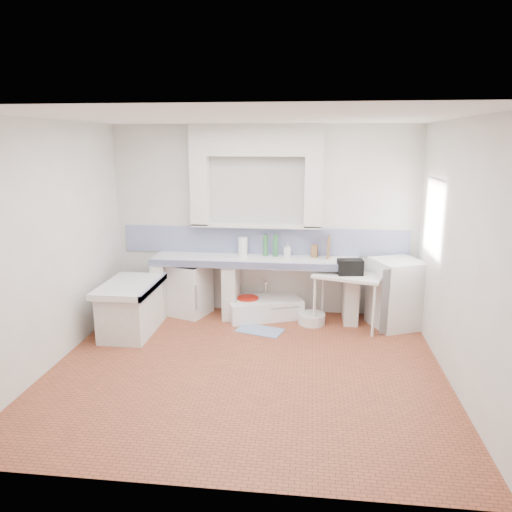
# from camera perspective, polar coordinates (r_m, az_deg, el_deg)

# --- Properties ---
(floor) EXTENTS (4.50, 4.50, 0.00)m
(floor) POSITION_cam_1_polar(r_m,az_deg,el_deg) (5.74, -1.17, -13.10)
(floor) COLOR #9E4C2F
(floor) RESTS_ON ground
(ceiling) EXTENTS (4.50, 4.50, 0.00)m
(ceiling) POSITION_cam_1_polar(r_m,az_deg,el_deg) (5.14, -1.33, 16.05)
(ceiling) COLOR white
(ceiling) RESTS_ON ground
(wall_back) EXTENTS (4.50, 0.00, 4.50)m
(wall_back) POSITION_cam_1_polar(r_m,az_deg,el_deg) (7.22, 0.91, 4.16)
(wall_back) COLOR silver
(wall_back) RESTS_ON ground
(wall_front) EXTENTS (4.50, 0.00, 4.50)m
(wall_front) POSITION_cam_1_polar(r_m,az_deg,el_deg) (3.38, -5.88, -6.87)
(wall_front) COLOR silver
(wall_front) RESTS_ON ground
(wall_left) EXTENTS (0.00, 4.50, 4.50)m
(wall_left) POSITION_cam_1_polar(r_m,az_deg,el_deg) (6.00, -23.07, 1.15)
(wall_left) COLOR silver
(wall_left) RESTS_ON ground
(wall_right) EXTENTS (0.00, 4.50, 4.50)m
(wall_right) POSITION_cam_1_polar(r_m,az_deg,el_deg) (5.45, 22.92, -0.00)
(wall_right) COLOR silver
(wall_right) RESTS_ON ground
(alcove_mass) EXTENTS (1.90, 0.25, 0.45)m
(alcove_mass) POSITION_cam_1_polar(r_m,az_deg,el_deg) (7.01, 0.01, 13.53)
(alcove_mass) COLOR silver
(alcove_mass) RESTS_ON ground
(window_frame) EXTENTS (0.35, 0.86, 1.06)m
(window_frame) POSITION_cam_1_polar(r_m,az_deg,el_deg) (6.59, 21.71, 4.07)
(window_frame) COLOR #391F12
(window_frame) RESTS_ON ground
(lace_valance) EXTENTS (0.01, 0.84, 0.24)m
(lace_valance) POSITION_cam_1_polar(r_m,az_deg,el_deg) (6.51, 20.76, 7.42)
(lace_valance) COLOR white
(lace_valance) RESTS_ON ground
(counter_slab) EXTENTS (3.00, 0.60, 0.08)m
(counter_slab) POSITION_cam_1_polar(r_m,az_deg,el_deg) (7.05, -0.16, -0.56)
(counter_slab) COLOR white
(counter_slab) RESTS_ON ground
(counter_lip) EXTENTS (3.00, 0.04, 0.10)m
(counter_lip) POSITION_cam_1_polar(r_m,az_deg,el_deg) (6.78, -0.43, -1.13)
(counter_lip) COLOR navy
(counter_lip) RESTS_ON ground
(counter_pier_left) EXTENTS (0.20, 0.55, 0.82)m
(counter_pier_left) POSITION_cam_1_polar(r_m,az_deg,el_deg) (7.46, -10.92, -3.60)
(counter_pier_left) COLOR silver
(counter_pier_left) RESTS_ON ground
(counter_pier_mid) EXTENTS (0.20, 0.55, 0.82)m
(counter_pier_mid) POSITION_cam_1_polar(r_m,az_deg,el_deg) (7.22, -2.92, -3.95)
(counter_pier_mid) COLOR silver
(counter_pier_mid) RESTS_ON ground
(counter_pier_right) EXTENTS (0.20, 0.55, 0.82)m
(counter_pier_right) POSITION_cam_1_polar(r_m,az_deg,el_deg) (7.15, 11.09, -4.36)
(counter_pier_right) COLOR silver
(counter_pier_right) RESTS_ON ground
(peninsula_top) EXTENTS (0.70, 1.10, 0.08)m
(peninsula_top) POSITION_cam_1_polar(r_m,az_deg,el_deg) (6.73, -14.66, -3.46)
(peninsula_top) COLOR white
(peninsula_top) RESTS_ON ground
(peninsula_base) EXTENTS (0.60, 1.00, 0.62)m
(peninsula_base) POSITION_cam_1_polar(r_m,az_deg,el_deg) (6.84, -14.49, -6.26)
(peninsula_base) COLOR silver
(peninsula_base) RESTS_ON ground
(peninsula_lip) EXTENTS (0.04, 1.10, 0.10)m
(peninsula_lip) POSITION_cam_1_polar(r_m,az_deg,el_deg) (6.62, -11.99, -3.59)
(peninsula_lip) COLOR navy
(peninsula_lip) RESTS_ON ground
(backsplash) EXTENTS (4.27, 0.03, 0.40)m
(backsplash) POSITION_cam_1_polar(r_m,az_deg,el_deg) (7.26, 0.89, 1.80)
(backsplash) COLOR navy
(backsplash) RESTS_ON ground
(stove) EXTENTS (0.70, 0.69, 0.78)m
(stove) POSITION_cam_1_polar(r_m,az_deg,el_deg) (7.37, -7.93, -3.86)
(stove) COLOR white
(stove) RESTS_ON ground
(sink) EXTENTS (1.21, 0.92, 0.26)m
(sink) POSITION_cam_1_polar(r_m,az_deg,el_deg) (7.25, 0.95, -6.20)
(sink) COLOR white
(sink) RESTS_ON ground
(side_table) EXTENTS (1.03, 0.76, 0.04)m
(side_table) POSITION_cam_1_polar(r_m,az_deg,el_deg) (6.91, 10.67, -5.21)
(side_table) COLOR white
(side_table) RESTS_ON ground
(fridge) EXTENTS (0.82, 0.82, 0.96)m
(fridge) POSITION_cam_1_polar(r_m,az_deg,el_deg) (7.07, 16.23, -4.26)
(fridge) COLOR white
(fridge) RESTS_ON ground
(bucket_red) EXTENTS (0.36, 0.36, 0.30)m
(bucket_red) POSITION_cam_1_polar(r_m,az_deg,el_deg) (7.23, -0.98, -6.05)
(bucket_red) COLOR red
(bucket_red) RESTS_ON ground
(bucket_orange) EXTENTS (0.29, 0.29, 0.25)m
(bucket_orange) POSITION_cam_1_polar(r_m,az_deg,el_deg) (7.20, 1.57, -6.35)
(bucket_orange) COLOR #D46008
(bucket_orange) RESTS_ON ground
(bucket_blue) EXTENTS (0.30, 0.30, 0.27)m
(bucket_blue) POSITION_cam_1_polar(r_m,az_deg,el_deg) (7.21, 4.07, -6.29)
(bucket_blue) COLOR blue
(bucket_blue) RESTS_ON ground
(basin_white) EXTENTS (0.49, 0.49, 0.15)m
(basin_white) POSITION_cam_1_polar(r_m,az_deg,el_deg) (7.05, 6.57, -7.34)
(basin_white) COLOR white
(basin_white) RESTS_ON ground
(water_bottle_a) EXTENTS (0.08, 0.08, 0.27)m
(water_bottle_a) POSITION_cam_1_polar(r_m,az_deg,el_deg) (7.38, 1.23, -5.78)
(water_bottle_a) COLOR silver
(water_bottle_a) RESTS_ON ground
(water_bottle_b) EXTENTS (0.08, 0.08, 0.27)m
(water_bottle_b) POSITION_cam_1_polar(r_m,az_deg,el_deg) (7.38, 1.51, -5.79)
(water_bottle_b) COLOR silver
(water_bottle_b) RESTS_ON ground
(black_bag) EXTENTS (0.36, 0.24, 0.21)m
(black_bag) POSITION_cam_1_polar(r_m,az_deg,el_deg) (6.77, 11.04, -1.30)
(black_bag) COLOR black
(black_bag) RESTS_ON side_table
(green_bottle_a) EXTENTS (0.09, 0.09, 0.32)m
(green_bottle_a) POSITION_cam_1_polar(r_m,az_deg,el_deg) (7.13, 1.12, 1.25)
(green_bottle_a) COLOR #2F703C
(green_bottle_a) RESTS_ON counter_slab
(green_bottle_b) EXTENTS (0.09, 0.09, 0.33)m
(green_bottle_b) POSITION_cam_1_polar(r_m,az_deg,el_deg) (7.10, 2.31, 1.24)
(green_bottle_b) COLOR #2F703C
(green_bottle_b) RESTS_ON counter_slab
(knife_block) EXTENTS (0.11, 0.09, 0.19)m
(knife_block) POSITION_cam_1_polar(r_m,az_deg,el_deg) (7.12, 6.91, 0.58)
(knife_block) COLOR #915E3A
(knife_block) RESTS_ON counter_slab
(cutting_board) EXTENTS (0.05, 0.23, 0.32)m
(cutting_board) POSITION_cam_1_polar(r_m,az_deg,el_deg) (7.11, 8.56, 1.06)
(cutting_board) COLOR #915E3A
(cutting_board) RESTS_ON counter_slab
(paper_towel) EXTENTS (0.17, 0.17, 0.28)m
(paper_towel) POSITION_cam_1_polar(r_m,az_deg,el_deg) (7.18, -1.55, 1.15)
(paper_towel) COLOR white
(paper_towel) RESTS_ON counter_slab
(soap_bottle) EXTENTS (0.11, 0.11, 0.21)m
(soap_bottle) POSITION_cam_1_polar(r_m,az_deg,el_deg) (7.12, 3.77, 0.76)
(soap_bottle) COLOR white
(soap_bottle) RESTS_ON counter_slab
(rug) EXTENTS (0.70, 0.52, 0.01)m
(rug) POSITION_cam_1_polar(r_m,az_deg,el_deg) (6.77, 0.46, -8.76)
(rug) COLOR #31559A
(rug) RESTS_ON ground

